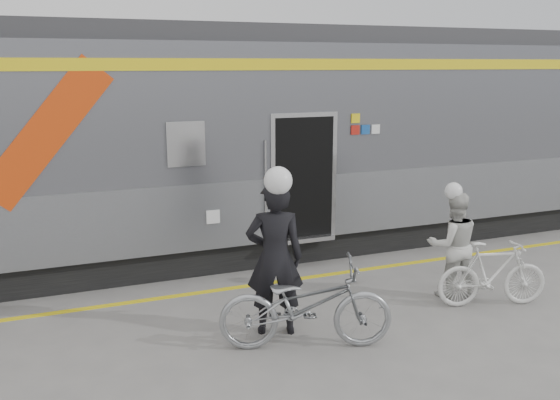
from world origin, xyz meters
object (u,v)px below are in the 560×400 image
woman (453,245)px  bicycle_right (492,274)px  man (275,258)px  bicycle_left (306,305)px

woman → bicycle_right: woman is taller
man → bicycle_right: bearing=-168.3°
man → woman: 2.96m
bicycle_right → bicycle_left: bearing=109.5°
man → woman: (2.95, 0.20, -0.21)m
man → bicycle_left: 0.74m
man → bicycle_left: (0.20, -0.55, -0.46)m
woman → bicycle_right: 0.70m
bicycle_left → man: bearing=37.8°
woman → bicycle_right: bearing=134.3°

